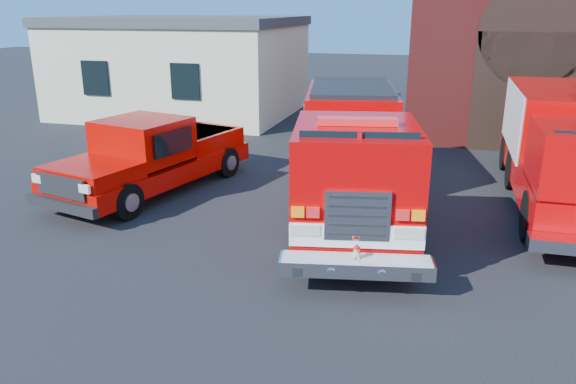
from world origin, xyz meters
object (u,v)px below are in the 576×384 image
(side_building, at_px, (183,65))
(fire_engine, at_px, (352,151))
(pickup_truck, at_px, (153,156))
(secondary_truck, at_px, (569,146))

(side_building, xyz_separation_m, fire_engine, (9.75, -11.14, -0.77))
(fire_engine, xyz_separation_m, pickup_truck, (-5.36, -0.06, -0.48))
(fire_engine, bearing_deg, side_building, 131.20)
(side_building, xyz_separation_m, secondary_truck, (14.89, -9.34, -0.72))
(side_building, bearing_deg, fire_engine, -48.80)
(fire_engine, height_order, secondary_truck, fire_engine)
(side_building, distance_m, secondary_truck, 17.59)
(fire_engine, bearing_deg, pickup_truck, -179.35)
(side_building, distance_m, pickup_truck, 12.10)
(side_building, relative_size, fire_engine, 1.10)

